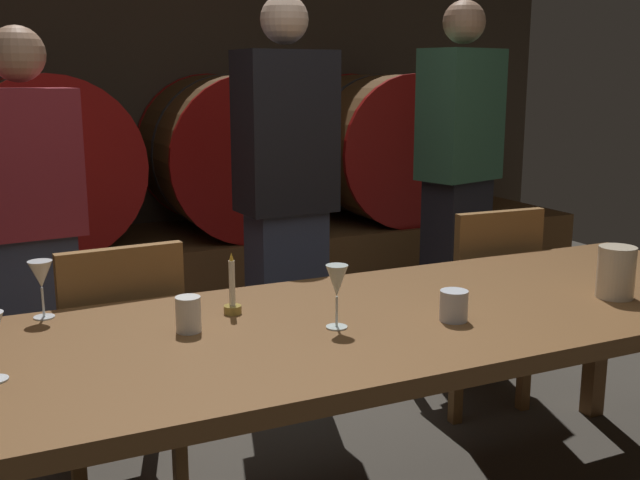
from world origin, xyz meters
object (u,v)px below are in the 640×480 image
at_px(wine_barrel_far_right, 379,147).
at_px(pitcher, 616,272).
at_px(wine_barrel_center_right, 229,154).
at_px(wine_barrel_center_left, 44,162).
at_px(chair_left, 118,355).
at_px(guest_center, 286,206).
at_px(dining_table, 402,331).
at_px(chair_right, 481,298).
at_px(cup_left, 188,314).
at_px(wine_glass_right, 337,283).
at_px(cup_right, 454,306).
at_px(guest_right, 458,183).
at_px(candle_center, 232,298).
at_px(wine_glass_center_right, 41,276).
at_px(guest_left, 32,234).

height_order(wine_barrel_far_right, pitcher, wine_barrel_far_right).
bearing_deg(wine_barrel_center_right, wine_barrel_center_left, 180.00).
relative_size(wine_barrel_far_right, chair_left, 1.02).
distance_m(wine_barrel_center_right, guest_center, 1.28).
distance_m(dining_table, guest_center, 1.04).
relative_size(chair_left, chair_right, 1.00).
height_order(wine_barrel_center_left, cup_left, wine_barrel_center_left).
relative_size(wine_glass_right, cup_right, 2.02).
bearing_deg(wine_barrel_center_left, wine_barrel_far_right, 0.00).
bearing_deg(wine_barrel_center_right, chair_left, -120.19).
relative_size(wine_barrel_far_right, pitcher, 5.50).
relative_size(chair_left, guest_right, 0.50).
xyz_separation_m(dining_table, cup_left, (-0.62, 0.09, 0.11)).
bearing_deg(guest_right, candle_center, 18.21).
bearing_deg(wine_barrel_far_right, guest_center, -132.38).
bearing_deg(pitcher, wine_barrel_center_left, 120.51).
xyz_separation_m(wine_barrel_center_left, wine_glass_center_right, (-0.20, -1.90, -0.12)).
xyz_separation_m(wine_barrel_center_right, candle_center, (-0.70, -2.10, -0.20)).
distance_m(dining_table, wine_glass_right, 0.31).
relative_size(wine_barrel_far_right, dining_table, 0.35).
bearing_deg(chair_right, guest_center, -23.66).
bearing_deg(wine_glass_right, cup_right, -14.47).
bearing_deg(guest_right, wine_barrel_center_right, -69.91).
distance_m(wine_barrel_center_left, guest_center, 1.51).
height_order(chair_right, candle_center, candle_center).
xyz_separation_m(guest_left, wine_glass_center_right, (-0.04, -0.84, 0.04)).
relative_size(wine_barrel_far_right, guest_center, 0.52).
xyz_separation_m(guest_center, cup_left, (-0.68, -0.93, -0.10)).
height_order(guest_center, cup_left, guest_center).
bearing_deg(guest_center, dining_table, 83.62).
bearing_deg(wine_glass_center_right, cup_left, -40.63).
height_order(wine_barrel_far_right, guest_center, guest_center).
distance_m(dining_table, chair_left, 0.98).
xyz_separation_m(wine_barrel_far_right, chair_left, (-1.93, -1.65, -0.48)).
relative_size(wine_barrel_far_right, guest_left, 0.56).
bearing_deg(pitcher, cup_right, 177.88).
bearing_deg(wine_barrel_center_left, chair_left, -88.63).
bearing_deg(dining_table, wine_barrel_far_right, 62.08).
height_order(candle_center, pitcher, candle_center).
distance_m(guest_left, cup_right, 1.70).
bearing_deg(pitcher, guest_center, 117.89).
relative_size(guest_left, cup_left, 16.18).
bearing_deg(chair_right, chair_left, 3.23).
bearing_deg(cup_left, candle_center, 32.08).
height_order(wine_barrel_center_right, wine_glass_center_right, wine_barrel_center_right).
bearing_deg(pitcher, wine_barrel_far_right, 77.70).
distance_m(guest_right, pitcher, 1.39).
xyz_separation_m(pitcher, wine_glass_center_right, (-1.64, 0.54, 0.04)).
distance_m(guest_left, wine_glass_center_right, 0.84).
relative_size(wine_barrel_center_right, wine_glass_center_right, 5.32).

